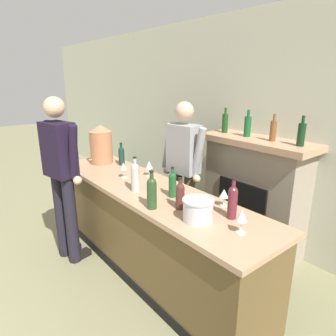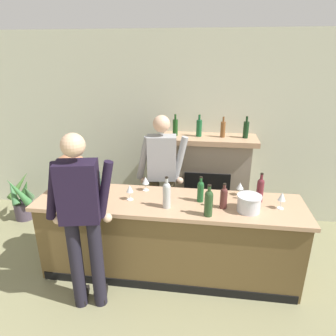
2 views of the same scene
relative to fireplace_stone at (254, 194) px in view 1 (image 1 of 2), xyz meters
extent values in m
cube|color=beige|center=(-0.32, 0.26, 0.69)|extent=(12.00, 0.07, 2.75)
cube|color=brown|center=(-0.41, -1.22, -0.24)|extent=(2.84, 0.65, 0.89)
cube|color=tan|center=(-0.41, -1.22, 0.22)|extent=(2.91, 0.72, 0.04)
cube|color=black|center=(-0.41, -1.55, -0.64)|extent=(2.79, 0.01, 0.10)
cube|color=gray|center=(0.00, 0.01, -0.05)|extent=(1.16, 0.44, 1.28)
cube|color=black|center=(0.00, -0.23, -0.22)|extent=(0.64, 0.02, 0.82)
cube|color=tan|center=(0.00, -0.01, 0.63)|extent=(1.32, 0.52, 0.07)
cylinder|color=#174217|center=(-0.48, -0.01, 0.77)|extent=(0.07, 0.07, 0.23)
cylinder|color=#174217|center=(-0.48, -0.01, 0.92)|extent=(0.03, 0.03, 0.08)
cylinder|color=#16532A|center=(-0.15, -0.01, 0.78)|extent=(0.08, 0.08, 0.23)
cylinder|color=#16532A|center=(-0.15, -0.01, 0.93)|extent=(0.03, 0.03, 0.08)
cylinder|color=brown|center=(0.18, -0.01, 0.77)|extent=(0.07, 0.07, 0.21)
cylinder|color=brown|center=(0.18, -0.01, 0.91)|extent=(0.03, 0.03, 0.07)
cylinder|color=black|center=(0.49, -0.01, 0.77)|extent=(0.07, 0.07, 0.22)
cylinder|color=black|center=(0.49, -0.01, 0.92)|extent=(0.03, 0.03, 0.07)
cylinder|color=#483D4B|center=(-2.82, -0.30, -0.55)|extent=(0.29, 0.29, 0.27)
cylinder|color=#332319|center=(-2.82, -0.30, -0.42)|extent=(0.26, 0.26, 0.02)
cone|color=#477047|center=(-2.73, -0.28, -0.24)|extent=(0.18, 0.29, 0.32)
cone|color=#41793A|center=(-2.81, -0.21, -0.23)|extent=(0.25, 0.15, 0.34)
cone|color=#457131|center=(-2.91, -0.19, -0.19)|extent=(0.38, 0.35, 0.45)
cone|color=#3C6D3F|center=(-2.89, -0.38, -0.22)|extent=(0.31, 0.30, 0.37)
cone|color=#3A753C|center=(-2.77, -0.44, -0.17)|extent=(0.36, 0.24, 0.47)
cylinder|color=black|center=(-1.04, -1.80, -0.19)|extent=(0.13, 0.13, 1.00)
cube|color=black|center=(-1.06, -1.73, -0.65)|extent=(0.15, 0.26, 0.07)
cylinder|color=black|center=(-1.24, -1.84, -0.19)|extent=(0.13, 0.13, 1.00)
cube|color=black|center=(-1.25, -1.77, -0.65)|extent=(0.15, 0.26, 0.07)
cube|color=black|center=(-1.14, -1.82, 0.59)|extent=(0.40, 0.29, 0.57)
cylinder|color=black|center=(-0.92, -1.76, 0.60)|extent=(0.20, 0.08, 0.57)
sphere|color=tan|center=(-0.92, -1.74, 0.30)|extent=(0.09, 0.09, 0.09)
cylinder|color=black|center=(-1.37, -1.85, 0.60)|extent=(0.20, 0.08, 0.57)
sphere|color=tan|center=(-1.37, -1.83, 0.30)|extent=(0.09, 0.09, 0.09)
sphere|color=tan|center=(-1.14, -1.82, 1.03)|extent=(0.21, 0.21, 0.21)
cylinder|color=brown|center=(-0.68, -0.60, -0.23)|extent=(0.13, 0.13, 0.92)
cube|color=black|center=(-0.67, -0.67, -0.65)|extent=(0.13, 0.25, 0.07)
cylinder|color=brown|center=(-0.48, -0.57, -0.23)|extent=(0.13, 0.13, 0.92)
cube|color=black|center=(-0.47, -0.64, -0.65)|extent=(0.13, 0.25, 0.07)
cube|color=gray|center=(-0.58, -0.59, 0.52)|extent=(0.39, 0.26, 0.57)
cylinder|color=gray|center=(-0.81, -0.64, 0.52)|extent=(0.20, 0.08, 0.57)
sphere|color=#D3A78A|center=(-0.81, -0.66, 0.22)|extent=(0.09, 0.09, 0.09)
cylinder|color=gray|center=(-0.35, -0.58, 0.52)|extent=(0.20, 0.08, 0.57)
sphere|color=#D3A78A|center=(-0.35, -0.60, 0.22)|extent=(0.09, 0.09, 0.09)
sphere|color=#D3A78A|center=(-0.58, -0.59, 0.95)|extent=(0.21, 0.21, 0.21)
cylinder|color=#BD7650|center=(-1.52, -1.16, 0.45)|extent=(0.28, 0.28, 0.41)
cone|color=#BD7650|center=(-1.52, -1.16, 0.70)|extent=(0.29, 0.29, 0.08)
cylinder|color=#B29333|center=(-1.52, -1.32, 0.32)|extent=(0.02, 0.04, 0.02)
cylinder|color=silver|center=(0.42, -1.33, 0.33)|extent=(0.23, 0.23, 0.16)
cylinder|color=silver|center=(0.42, -1.33, 0.41)|extent=(0.25, 0.25, 0.01)
cylinder|color=#163528|center=(-1.29, -1.00, 0.34)|extent=(0.08, 0.08, 0.20)
sphere|color=#163528|center=(-1.29, -1.00, 0.44)|extent=(0.07, 0.07, 0.07)
cylinder|color=#163528|center=(-1.29, -1.00, 0.48)|extent=(0.03, 0.03, 0.08)
cylinder|color=black|center=(-1.29, -1.00, 0.52)|extent=(0.03, 0.03, 0.01)
cylinder|color=#4F2623|center=(0.17, -1.29, 0.34)|extent=(0.07, 0.07, 0.19)
sphere|color=#4F2623|center=(0.17, -1.29, 0.44)|extent=(0.07, 0.07, 0.07)
cylinder|color=#4F2623|center=(0.17, -1.29, 0.47)|extent=(0.03, 0.03, 0.07)
cylinder|color=black|center=(0.17, -1.29, 0.52)|extent=(0.03, 0.03, 0.01)
cylinder|color=#AAAEAE|center=(-0.41, -1.36, 0.36)|extent=(0.08, 0.08, 0.24)
sphere|color=#AAAEAE|center=(-0.41, -1.36, 0.48)|extent=(0.08, 0.08, 0.08)
cylinder|color=#AAAEAE|center=(-0.41, -1.36, 0.53)|extent=(0.03, 0.03, 0.09)
cylinder|color=black|center=(-0.41, -1.36, 0.58)|extent=(0.04, 0.04, 0.01)
cylinder|color=#264121|center=(0.02, -1.48, 0.36)|extent=(0.08, 0.08, 0.23)
sphere|color=#264121|center=(0.02, -1.48, 0.48)|extent=(0.08, 0.08, 0.08)
cylinder|color=#264121|center=(0.02, -1.48, 0.52)|extent=(0.03, 0.03, 0.09)
cylinder|color=black|center=(0.02, -1.48, 0.57)|extent=(0.04, 0.04, 0.01)
cylinder|color=maroon|center=(0.56, -1.09, 0.36)|extent=(0.07, 0.07, 0.23)
sphere|color=maroon|center=(0.56, -1.09, 0.47)|extent=(0.07, 0.07, 0.07)
cylinder|color=maroon|center=(0.56, -1.09, 0.52)|extent=(0.03, 0.03, 0.09)
cylinder|color=black|center=(0.56, -1.09, 0.57)|extent=(0.03, 0.03, 0.01)
cylinder|color=#1C5126|center=(-0.07, -1.18, 0.35)|extent=(0.07, 0.07, 0.20)
sphere|color=#1C5126|center=(-0.07, -1.18, 0.44)|extent=(0.07, 0.07, 0.07)
cylinder|color=#1C5126|center=(-0.07, -1.18, 0.48)|extent=(0.03, 0.03, 0.08)
cylinder|color=black|center=(-0.07, -1.18, 0.53)|extent=(0.03, 0.03, 0.01)
cylinder|color=silver|center=(0.76, -1.23, 0.25)|extent=(0.07, 0.07, 0.01)
cylinder|color=silver|center=(0.76, -1.23, 0.30)|extent=(0.01, 0.01, 0.09)
cone|color=silver|center=(0.76, -1.23, 0.38)|extent=(0.08, 0.08, 0.09)
cylinder|color=silver|center=(-0.83, -1.24, 0.25)|extent=(0.07, 0.07, 0.01)
cylinder|color=silver|center=(-0.83, -1.24, 0.30)|extent=(0.01, 0.01, 0.09)
cone|color=silver|center=(-0.83, -1.24, 0.38)|extent=(0.08, 0.08, 0.08)
cylinder|color=silver|center=(0.36, -0.97, 0.25)|extent=(0.06, 0.06, 0.01)
cylinder|color=silver|center=(0.36, -0.97, 0.29)|extent=(0.01, 0.01, 0.07)
cone|color=silver|center=(0.36, -0.97, 0.36)|extent=(0.08, 0.08, 0.07)
cylinder|color=silver|center=(-0.71, -0.99, 0.25)|extent=(0.07, 0.07, 0.01)
cylinder|color=silver|center=(-0.71, -0.99, 0.29)|extent=(0.01, 0.01, 0.08)
cone|color=silver|center=(-0.71, -0.99, 0.37)|extent=(0.08, 0.08, 0.08)
camera|label=1|loc=(1.92, -2.83, 1.31)|focal=32.00mm
camera|label=2|loc=(-0.02, -4.10, 1.75)|focal=32.00mm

